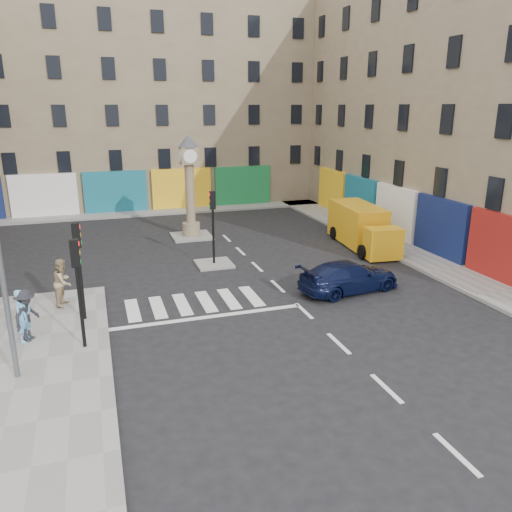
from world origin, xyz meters
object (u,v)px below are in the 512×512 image
clock_pillar (189,180)px  navy_sedan (349,276)px  traffic_light_left_far (78,256)px  yellow_van (361,227)px  pedestrian_blue (23,315)px  pedestrian_dark (27,315)px  traffic_light_island (213,216)px  pedestrian_tan (63,282)px  traffic_light_left_near (77,276)px

clock_pillar → navy_sedan: clock_pillar is taller
traffic_light_left_far → yellow_van: 16.61m
yellow_van → navy_sedan: bearing=-117.2°
clock_pillar → pedestrian_blue: (-8.20, -12.69, -2.48)m
pedestrian_blue → traffic_light_left_far: bearing=-24.1°
navy_sedan → clock_pillar: bearing=14.0°
clock_pillar → yellow_van: size_ratio=0.93×
navy_sedan → pedestrian_blue: size_ratio=2.53×
traffic_light_left_far → yellow_van: traffic_light_left_far is taller
navy_sedan → pedestrian_dark: pedestrian_dark is taller
traffic_light_left_far → traffic_light_island: bearing=40.6°
pedestrian_tan → navy_sedan: bearing=-80.0°
pedestrian_dark → traffic_light_left_near: bearing=-94.0°
navy_sedan → pedestrian_tan: size_ratio=2.41×
traffic_light_left_far → yellow_van: bearing=22.4°
traffic_light_island → pedestrian_dark: 10.62m
yellow_van → pedestrian_tan: (-16.04, -4.60, -0.04)m
traffic_light_island → pedestrian_tan: (-7.05, -3.70, -1.48)m
navy_sedan → traffic_light_left_near: bearing=93.1°
clock_pillar → navy_sedan: bearing=-67.5°
traffic_light_island → pedestrian_blue: size_ratio=2.01×
traffic_light_left_near → pedestrian_blue: bearing=149.9°
clock_pillar → pedestrian_tan: (-7.05, -9.69, -2.43)m
pedestrian_blue → pedestrian_tan: pedestrian_tan is taller
traffic_light_island → yellow_van: (8.99, 0.90, -1.44)m
traffic_light_left_near → pedestrian_dark: traffic_light_left_near is taller
traffic_light_left_near → pedestrian_tan: bearing=100.3°
traffic_light_left_near → pedestrian_dark: 2.62m
traffic_light_left_near → traffic_light_island: bearing=51.1°
traffic_light_left_far → navy_sedan: (11.07, -0.12, -1.95)m
navy_sedan → pedestrian_tan: (-11.82, 1.82, 0.44)m
pedestrian_dark → navy_sedan: bearing=-57.1°
traffic_light_left_far → pedestrian_tan: 2.39m
traffic_light_island → pedestrian_blue: (-8.20, -6.70, -1.52)m
traffic_light_left_far → pedestrian_dark: traffic_light_left_far is taller
traffic_light_left_far → navy_sedan: bearing=-0.6°
traffic_light_left_near → navy_sedan: bearing=11.7°
traffic_light_island → clock_pillar: 6.07m
yellow_van → clock_pillar: bearing=156.6°
clock_pillar → traffic_light_island: bearing=-90.0°
traffic_light_island → pedestrian_tan: traffic_light_island is taller
traffic_light_island → pedestrian_dark: (-8.10, -6.69, -1.53)m
pedestrian_tan → pedestrian_dark: bearing=179.4°
navy_sedan → pedestrian_blue: (-12.97, -1.18, 0.40)m
pedestrian_tan → clock_pillar: bearing=-17.2°
traffic_light_island → yellow_van: bearing=5.7°
traffic_light_left_far → traffic_light_island: (6.30, 5.40, -0.03)m
traffic_light_left_far → pedestrian_blue: 2.77m
traffic_light_left_near → clock_pillar: bearing=65.5°
navy_sedan → yellow_van: size_ratio=0.71×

